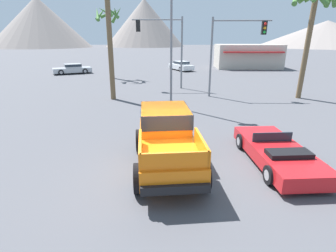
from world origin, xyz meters
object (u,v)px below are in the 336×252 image
parked_car_silver (72,69)px  parked_car_white (181,66)px  orange_pickup_truck (166,135)px  traffic_light_crosswalk (163,39)px  traffic_light_main (234,42)px  street_lamp_post (171,19)px  palm_tree_short (109,25)px  palm_tree_tall (313,14)px  red_convertible_car (277,153)px

parked_car_silver → parked_car_white: (13.68, 3.97, 0.01)m
orange_pickup_truck → traffic_light_crosswalk: size_ratio=0.87×
parked_car_silver → traffic_light_main: traffic_light_main is taller
street_lamp_post → palm_tree_short: (-6.79, 12.57, 0.25)m
parked_car_white → street_lamp_post: size_ratio=0.52×
traffic_light_main → parked_car_silver: bearing=143.0°
traffic_light_main → palm_tree_tall: bearing=-5.5°
red_convertible_car → palm_tree_short: size_ratio=0.62×
orange_pickup_truck → traffic_light_main: 12.63m
traffic_light_main → traffic_light_crosswalk: bearing=147.6°
red_convertible_car → palm_tree_tall: palm_tree_tall is taller
red_convertible_car → palm_tree_tall: (5.61, 10.88, 5.44)m
parked_car_white → traffic_light_crosswalk: bearing=-125.3°
red_convertible_car → traffic_light_crosswalk: size_ratio=0.77×
traffic_light_main → orange_pickup_truck: bearing=-111.6°
traffic_light_main → palm_tree_tall: (5.05, -0.48, 1.83)m
orange_pickup_truck → palm_tree_short: palm_tree_short is taller
red_convertible_car → parked_car_white: bearing=90.8°
orange_pickup_truck → traffic_light_main: size_ratio=0.91×
parked_car_white → street_lamp_post: street_lamp_post is taller
red_convertible_car → street_lamp_post: (-3.94, 8.03, 4.92)m
palm_tree_short → parked_car_silver: bearing=147.9°
orange_pickup_truck → palm_tree_short: (-6.76, 20.67, 4.50)m
traffic_light_main → traffic_light_crosswalk: (-5.30, 3.36, 0.18)m
red_convertible_car → orange_pickup_truck: bearing=175.8°
red_convertible_car → palm_tree_short: (-10.73, 20.61, 5.17)m
parked_car_silver → street_lamp_post: 21.13m
parked_car_silver → palm_tree_tall: size_ratio=0.62×
parked_car_silver → palm_tree_short: (5.87, -3.68, 4.97)m
orange_pickup_truck → palm_tree_short: bearing=101.2°
traffic_light_crosswalk → palm_tree_short: (-5.98, 5.89, 1.39)m
parked_car_white → palm_tree_short: bearing=-163.2°
traffic_light_main → palm_tree_tall: 5.39m
street_lamp_post → parked_car_silver: bearing=127.9°
parked_car_white → traffic_light_crosswalk: size_ratio=0.79×
street_lamp_post → palm_tree_short: street_lamp_post is taller
parked_car_white → orange_pickup_truck: bearing=-119.7°
parked_car_white → palm_tree_short: size_ratio=0.63×
red_convertible_car → parked_car_white: size_ratio=0.98×
traffic_light_main → parked_car_white: bearing=101.6°
orange_pickup_truck → red_convertible_car: orange_pickup_truck is taller
red_convertible_car → palm_tree_tall: size_ratio=0.59×
palm_tree_tall → orange_pickup_truck: bearing=-131.2°
traffic_light_main → street_lamp_post: (-4.50, -3.33, 1.32)m
orange_pickup_truck → parked_car_white: 28.35m
orange_pickup_truck → traffic_light_crosswalk: traffic_light_crosswalk is taller
palm_tree_tall → traffic_light_main: bearing=174.5°
traffic_light_main → street_lamp_post: street_lamp_post is taller
parked_car_white → palm_tree_tall: palm_tree_tall is taller
parked_car_silver → palm_tree_tall: bearing=-148.9°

